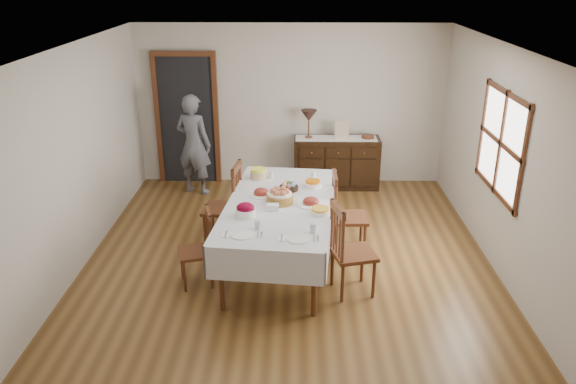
{
  "coord_description": "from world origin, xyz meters",
  "views": [
    {
      "loc": [
        0.09,
        -6.0,
        3.42
      ],
      "look_at": [
        0.0,
        0.1,
        0.95
      ],
      "focal_mm": 35.0,
      "sensor_mm": 36.0,
      "label": 1
    }
  ],
  "objects_px": {
    "chair_right_far": "(345,213)",
    "sideboard": "(336,163)",
    "table_lamp": "(309,117)",
    "chair_left_near": "(199,247)",
    "dining_table": "(280,210)",
    "chair_left_far": "(226,204)",
    "chair_right_near": "(349,249)",
    "person": "(193,141)"
  },
  "relations": [
    {
      "from": "chair_right_near",
      "to": "sideboard",
      "type": "bearing_deg",
      "value": -15.7
    },
    {
      "from": "chair_left_far",
      "to": "chair_right_far",
      "type": "relative_size",
      "value": 1.05
    },
    {
      "from": "chair_left_near",
      "to": "table_lamp",
      "type": "xyz_separation_m",
      "value": [
        1.29,
        3.09,
        0.73
      ]
    },
    {
      "from": "chair_right_far",
      "to": "sideboard",
      "type": "height_order",
      "value": "chair_right_far"
    },
    {
      "from": "dining_table",
      "to": "chair_left_far",
      "type": "xyz_separation_m",
      "value": [
        -0.71,
        0.55,
        -0.17
      ]
    },
    {
      "from": "dining_table",
      "to": "chair_right_near",
      "type": "relative_size",
      "value": 2.37
    },
    {
      "from": "dining_table",
      "to": "chair_left_far",
      "type": "bearing_deg",
      "value": 148.13
    },
    {
      "from": "chair_left_far",
      "to": "dining_table",
      "type": "bearing_deg",
      "value": 58.98
    },
    {
      "from": "dining_table",
      "to": "person",
      "type": "height_order",
      "value": "person"
    },
    {
      "from": "chair_right_far",
      "to": "chair_left_far",
      "type": "bearing_deg",
      "value": 81.67
    },
    {
      "from": "chair_left_near",
      "to": "table_lamp",
      "type": "height_order",
      "value": "table_lamp"
    },
    {
      "from": "dining_table",
      "to": "table_lamp",
      "type": "relative_size",
      "value": 5.52
    },
    {
      "from": "chair_right_near",
      "to": "table_lamp",
      "type": "height_order",
      "value": "table_lamp"
    },
    {
      "from": "dining_table",
      "to": "chair_right_far",
      "type": "height_order",
      "value": "chair_right_far"
    },
    {
      "from": "sideboard",
      "to": "table_lamp",
      "type": "xyz_separation_m",
      "value": [
        -0.46,
        0.0,
        0.77
      ]
    },
    {
      "from": "dining_table",
      "to": "chair_right_near",
      "type": "height_order",
      "value": "chair_right_near"
    },
    {
      "from": "chair_left_far",
      "to": "chair_right_near",
      "type": "bearing_deg",
      "value": 58.71
    },
    {
      "from": "chair_right_far",
      "to": "chair_right_near",
      "type": "bearing_deg",
      "value": 176.73
    },
    {
      "from": "sideboard",
      "to": "person",
      "type": "bearing_deg",
      "value": -172.96
    },
    {
      "from": "chair_right_far",
      "to": "sideboard",
      "type": "xyz_separation_m",
      "value": [
        0.04,
        2.29,
        -0.12
      ]
    },
    {
      "from": "chair_left_far",
      "to": "sideboard",
      "type": "relative_size",
      "value": 0.8
    },
    {
      "from": "chair_left_far",
      "to": "sideboard",
      "type": "bearing_deg",
      "value": 150.2
    },
    {
      "from": "chair_right_near",
      "to": "sideboard",
      "type": "relative_size",
      "value": 0.77
    },
    {
      "from": "chair_right_far",
      "to": "table_lamp",
      "type": "relative_size",
      "value": 2.31
    },
    {
      "from": "table_lamp",
      "to": "chair_left_far",
      "type": "bearing_deg",
      "value": -117.58
    },
    {
      "from": "chair_right_far",
      "to": "sideboard",
      "type": "distance_m",
      "value": 2.3
    },
    {
      "from": "chair_right_far",
      "to": "chair_left_near",
      "type": "bearing_deg",
      "value": 113.88
    },
    {
      "from": "sideboard",
      "to": "table_lamp",
      "type": "bearing_deg",
      "value": 179.85
    },
    {
      "from": "chair_right_near",
      "to": "sideboard",
      "type": "xyz_separation_m",
      "value": [
        0.08,
        3.26,
        -0.12
      ]
    },
    {
      "from": "chair_right_near",
      "to": "table_lamp",
      "type": "bearing_deg",
      "value": -7.62
    },
    {
      "from": "person",
      "to": "sideboard",
      "type": "bearing_deg",
      "value": -152.35
    },
    {
      "from": "dining_table",
      "to": "sideboard",
      "type": "bearing_deg",
      "value": 78.25
    },
    {
      "from": "chair_right_far",
      "to": "person",
      "type": "bearing_deg",
      "value": 46.95
    },
    {
      "from": "chair_right_near",
      "to": "chair_right_far",
      "type": "xyz_separation_m",
      "value": [
        0.04,
        0.97,
        -0.0
      ]
    },
    {
      "from": "dining_table",
      "to": "chair_right_near",
      "type": "distance_m",
      "value": 1.0
    },
    {
      "from": "chair_left_far",
      "to": "person",
      "type": "bearing_deg",
      "value": -151.74
    },
    {
      "from": "table_lamp",
      "to": "dining_table",
      "type": "bearing_deg",
      "value": -98.24
    },
    {
      "from": "chair_left_near",
      "to": "chair_right_near",
      "type": "bearing_deg",
      "value": 68.08
    },
    {
      "from": "chair_left_far",
      "to": "sideboard",
      "type": "height_order",
      "value": "chair_left_far"
    },
    {
      "from": "chair_left_far",
      "to": "table_lamp",
      "type": "distance_m",
      "value": 2.45
    },
    {
      "from": "table_lamp",
      "to": "chair_left_near",
      "type": "bearing_deg",
      "value": -112.63
    },
    {
      "from": "sideboard",
      "to": "table_lamp",
      "type": "height_order",
      "value": "table_lamp"
    }
  ]
}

